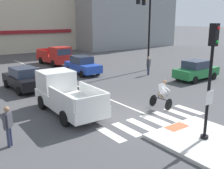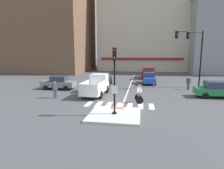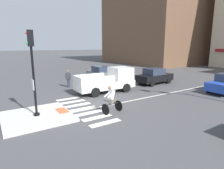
{
  "view_description": "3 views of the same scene",
  "coord_description": "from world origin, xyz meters",
  "px_view_note": "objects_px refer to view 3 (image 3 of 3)",
  "views": [
    {
      "loc": [
        -8.9,
        -8.65,
        4.91
      ],
      "look_at": [
        -0.49,
        2.74,
        1.34
      ],
      "focal_mm": 41.63,
      "sensor_mm": 36.0,
      "label": 1
    },
    {
      "loc": [
        1.87,
        -15.6,
        4.38
      ],
      "look_at": [
        -1.34,
        4.15,
        1.04
      ],
      "focal_mm": 29.99,
      "sensor_mm": 36.0,
      "label": 2
    },
    {
      "loc": [
        10.7,
        -4.97,
        3.99
      ],
      "look_at": [
        -1.0,
        2.68,
        1.09
      ],
      "focal_mm": 30.42,
      "sensor_mm": 36.0,
      "label": 3
    }
  ],
  "objects_px": {
    "cyclist": "(111,99)",
    "pedestrian_at_curb_left": "(68,77)",
    "pickup_truck_white_westbound_near": "(110,81)",
    "car_grey_cross_left": "(100,73)",
    "signal_pole": "(32,66)",
    "car_black_westbound_far": "(155,76)"
  },
  "relations": [
    {
      "from": "signal_pole",
      "to": "pedestrian_at_curb_left",
      "type": "xyz_separation_m",
      "value": [
        -6.57,
        4.33,
        -1.95
      ]
    },
    {
      "from": "signal_pole",
      "to": "car_grey_cross_left",
      "type": "xyz_separation_m",
      "value": [
        -8.27,
        8.84,
        -2.12
      ]
    },
    {
      "from": "signal_pole",
      "to": "car_black_westbound_far",
      "type": "height_order",
      "value": "signal_pole"
    },
    {
      "from": "signal_pole",
      "to": "cyclist",
      "type": "bearing_deg",
      "value": 67.23
    },
    {
      "from": "car_black_westbound_far",
      "to": "pedestrian_at_curb_left",
      "type": "distance_m",
      "value": 8.84
    },
    {
      "from": "pickup_truck_white_westbound_near",
      "to": "pedestrian_at_curb_left",
      "type": "relative_size",
      "value": 3.08
    },
    {
      "from": "cyclist",
      "to": "pedestrian_at_curb_left",
      "type": "xyz_separation_m",
      "value": [
        -8.22,
        0.41,
        0.11
      ]
    },
    {
      "from": "pickup_truck_white_westbound_near",
      "to": "pedestrian_at_curb_left",
      "type": "distance_m",
      "value": 4.36
    },
    {
      "from": "signal_pole",
      "to": "car_grey_cross_left",
      "type": "bearing_deg",
      "value": 133.07
    },
    {
      "from": "car_grey_cross_left",
      "to": "cyclist",
      "type": "relative_size",
      "value": 2.44
    },
    {
      "from": "car_grey_cross_left",
      "to": "car_black_westbound_far",
      "type": "relative_size",
      "value": 0.98
    },
    {
      "from": "car_black_westbound_far",
      "to": "pickup_truck_white_westbound_near",
      "type": "bearing_deg",
      "value": -86.5
    },
    {
      "from": "car_grey_cross_left",
      "to": "car_black_westbound_far",
      "type": "distance_m",
      "value": 6.19
    },
    {
      "from": "signal_pole",
      "to": "cyclist",
      "type": "height_order",
      "value": "signal_pole"
    },
    {
      "from": "pedestrian_at_curb_left",
      "to": "car_black_westbound_far",
      "type": "bearing_deg",
      "value": 68.24
    },
    {
      "from": "car_grey_cross_left",
      "to": "pedestrian_at_curb_left",
      "type": "relative_size",
      "value": 2.46
    },
    {
      "from": "car_grey_cross_left",
      "to": "cyclist",
      "type": "bearing_deg",
      "value": -26.44
    },
    {
      "from": "pickup_truck_white_westbound_near",
      "to": "pedestrian_at_curb_left",
      "type": "bearing_deg",
      "value": -146.43
    },
    {
      "from": "pedestrian_at_curb_left",
      "to": "cyclist",
      "type": "bearing_deg",
      "value": -2.86
    },
    {
      "from": "car_black_westbound_far",
      "to": "pedestrian_at_curb_left",
      "type": "relative_size",
      "value": 2.51
    },
    {
      "from": "pickup_truck_white_westbound_near",
      "to": "signal_pole",
      "type": "bearing_deg",
      "value": -66.39
    },
    {
      "from": "cyclist",
      "to": "pedestrian_at_curb_left",
      "type": "bearing_deg",
      "value": 177.14
    }
  ]
}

